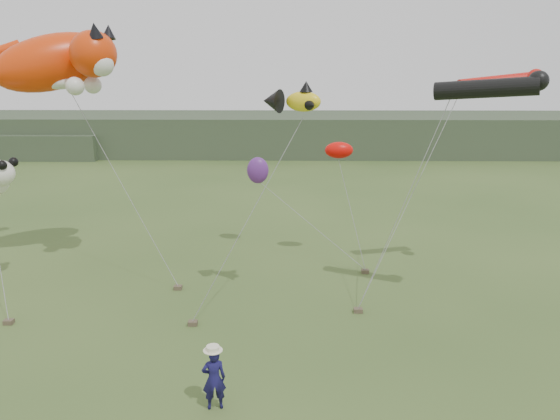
{
  "coord_description": "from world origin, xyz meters",
  "views": [
    {
      "loc": [
        1.3,
        -14.19,
        8.98
      ],
      "look_at": [
        1.05,
        3.0,
        4.45
      ],
      "focal_mm": 35.0,
      "sensor_mm": 36.0,
      "label": 1
    }
  ],
  "objects": [
    {
      "name": "cat_kite",
      "position": [
        -8.27,
        9.54,
        9.19
      ],
      "size": [
        6.75,
        4.66,
        3.4
      ],
      "color": "red",
      "rests_on": "ground"
    },
    {
      "name": "fish_kite",
      "position": [
        1.42,
        5.14,
        7.83
      ],
      "size": [
        2.29,
        1.52,
        1.11
      ],
      "color": "yellow",
      "rests_on": "ground"
    },
    {
      "name": "ground",
      "position": [
        0.0,
        0.0,
        0.0
      ],
      "size": [
        120.0,
        120.0,
        0.0
      ],
      "primitive_type": "plane",
      "color": "#385123",
      "rests_on": "ground"
    },
    {
      "name": "sandbag_anchors",
      "position": [
        -1.06,
        5.53,
        0.08
      ],
      "size": [
        13.85,
        5.47,
        0.17
      ],
      "color": "brown",
      "rests_on": "ground"
    },
    {
      "name": "festival_attendant",
      "position": [
        -0.66,
        -1.25,
        0.88
      ],
      "size": [
        0.72,
        0.55,
        1.76
      ],
      "primitive_type": "imported",
      "rotation": [
        0.0,
        0.0,
        3.35
      ],
      "color": "#151245",
      "rests_on": "ground"
    },
    {
      "name": "misc_kites",
      "position": [
        1.39,
        11.66,
        4.54
      ],
      "size": [
        5.0,
        2.62,
        2.33
      ],
      "color": "red",
      "rests_on": "ground"
    },
    {
      "name": "headland",
      "position": [
        -3.11,
        44.69,
        1.92
      ],
      "size": [
        90.0,
        13.0,
        4.0
      ],
      "color": "#2D3D28",
      "rests_on": "ground"
    },
    {
      "name": "tube_kites",
      "position": [
        8.93,
        6.21,
        8.34
      ],
      "size": [
        4.82,
        4.82,
        1.09
      ],
      "color": "black",
      "rests_on": "ground"
    }
  ]
}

